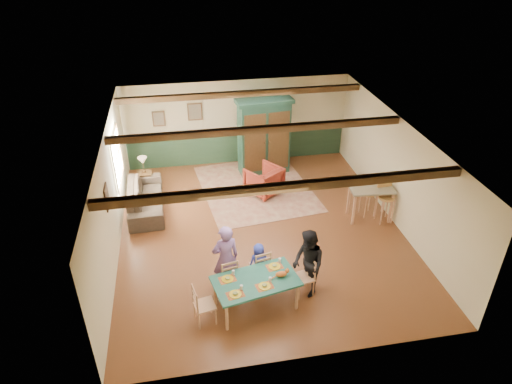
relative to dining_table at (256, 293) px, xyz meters
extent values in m
plane|color=#5C2F19|center=(0.61, 2.58, -0.35)|extent=(8.00, 8.00, 0.00)
cube|color=beige|center=(0.61, 6.58, 1.00)|extent=(7.00, 0.02, 2.70)
cube|color=beige|center=(-2.89, 2.58, 1.00)|extent=(0.02, 8.00, 2.70)
cube|color=beige|center=(4.11, 2.58, 1.00)|extent=(0.02, 8.00, 2.70)
cube|color=white|center=(0.61, 2.58, 2.35)|extent=(7.00, 8.00, 0.02)
cube|color=#1D3522|center=(0.61, 6.56, 0.10)|extent=(6.95, 0.03, 0.90)
cube|color=#301E0D|center=(0.61, 0.28, 2.26)|extent=(6.95, 0.16, 0.16)
cube|color=#301E0D|center=(0.61, 2.98, 2.26)|extent=(6.95, 0.16, 0.16)
cube|color=#301E0D|center=(0.61, 5.58, 2.26)|extent=(6.95, 0.16, 0.16)
imported|color=#845DA0|center=(-0.51, 0.65, 0.45)|extent=(0.65, 0.49, 1.60)
imported|color=black|center=(1.14, 0.23, 0.42)|extent=(0.72, 0.85, 1.53)
imported|color=#2835A0|center=(0.21, 0.80, 0.12)|extent=(0.51, 0.38, 0.93)
cube|color=beige|center=(0.86, 4.70, -0.34)|extent=(3.44, 3.94, 0.01)
cube|color=black|center=(1.29, 5.72, 0.83)|extent=(1.73, 0.84, 2.36)
imported|color=#561511|center=(1.04, 4.43, 0.06)|extent=(1.23, 1.23, 0.81)
imported|color=#352B21|center=(-2.28, 4.16, -0.01)|extent=(0.96, 2.33, 0.67)
camera|label=1|loc=(-1.22, -6.72, 6.47)|focal=32.00mm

